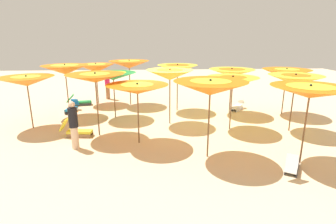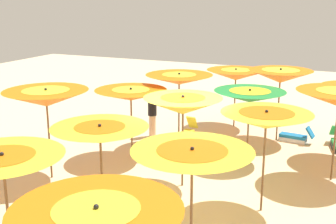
# 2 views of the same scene
# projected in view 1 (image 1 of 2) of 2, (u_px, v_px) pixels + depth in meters

# --- Properties ---
(ground) EXTENTS (39.92, 39.92, 0.04)m
(ground) POSITION_uv_depth(u_px,v_px,m) (168.00, 124.00, 11.62)
(ground) COLOR beige
(beach_umbrella_0) EXTENTS (2.13, 2.13, 2.20)m
(beach_umbrella_0) POSITION_uv_depth(u_px,v_px,m) (27.00, 81.00, 10.52)
(beach_umbrella_0) COLOR brown
(beach_umbrella_0) RESTS_ON ground
(beach_umbrella_1) EXTENTS (2.12, 2.12, 2.43)m
(beach_umbrella_1) POSITION_uv_depth(u_px,v_px,m) (95.00, 78.00, 9.64)
(beach_umbrella_1) COLOR brown
(beach_umbrella_1) RESTS_ON ground
(beach_umbrella_2) EXTENTS (2.12, 2.12, 2.17)m
(beach_umbrella_2) POSITION_uv_depth(u_px,v_px,m) (137.00, 89.00, 8.96)
(beach_umbrella_2) COLOR brown
(beach_umbrella_2) RESTS_ON ground
(beach_umbrella_3) EXTENTS (2.19, 2.19, 2.47)m
(beach_umbrella_3) POSITION_uv_depth(u_px,v_px,m) (210.00, 88.00, 7.80)
(beach_umbrella_3) COLOR brown
(beach_umbrella_3) RESTS_ON ground
(beach_umbrella_4) EXTENTS (2.17, 2.17, 2.39)m
(beach_umbrella_4) POSITION_uv_depth(u_px,v_px,m) (310.00, 92.00, 7.41)
(beach_umbrella_4) COLOR brown
(beach_umbrella_4) RESTS_ON ground
(beach_umbrella_5) EXTENTS (2.08, 2.08, 2.47)m
(beach_umbrella_5) POSITION_uv_depth(u_px,v_px,m) (65.00, 70.00, 12.21)
(beach_umbrella_5) COLOR brown
(beach_umbrella_5) RESTS_ON ground
(beach_umbrella_6) EXTENTS (2.07, 2.07, 2.17)m
(beach_umbrella_6) POSITION_uv_depth(u_px,v_px,m) (113.00, 76.00, 11.97)
(beach_umbrella_6) COLOR brown
(beach_umbrella_6) RESTS_ON ground
(beach_umbrella_7) EXTENTS (1.96, 1.96, 2.40)m
(beach_umbrella_7) POSITION_uv_depth(u_px,v_px,m) (170.00, 75.00, 11.05)
(beach_umbrella_7) COLOR brown
(beach_umbrella_7) RESTS_ON ground
(beach_umbrella_8) EXTENTS (2.04, 2.04, 2.21)m
(beach_umbrella_8) POSITION_uv_depth(u_px,v_px,m) (233.00, 81.00, 10.40)
(beach_umbrella_8) COLOR brown
(beach_umbrella_8) RESTS_ON ground
(beach_umbrella_9) EXTENTS (2.03, 2.03, 2.31)m
(beach_umbrella_9) POSITION_uv_depth(u_px,v_px,m) (295.00, 80.00, 10.16)
(beach_umbrella_9) COLOR brown
(beach_umbrella_9) RESTS_ON ground
(beach_umbrella_10) EXTENTS (1.99, 1.99, 2.28)m
(beach_umbrella_10) POSITION_uv_depth(u_px,v_px,m) (96.00, 68.00, 14.54)
(beach_umbrella_10) COLOR brown
(beach_umbrella_10) RESTS_ON ground
(beach_umbrella_11) EXTENTS (2.17, 2.17, 2.49)m
(beach_umbrella_11) POSITION_uv_depth(u_px,v_px,m) (129.00, 64.00, 14.26)
(beach_umbrella_11) COLOR brown
(beach_umbrella_11) RESTS_ON ground
(beach_umbrella_12) EXTENTS (1.99, 1.99, 2.38)m
(beach_umbrella_12) POSITION_uv_depth(u_px,v_px,m) (177.00, 68.00, 13.15)
(beach_umbrella_12) COLOR brown
(beach_umbrella_12) RESTS_ON ground
(beach_umbrella_13) EXTENTS (2.16, 2.16, 2.25)m
(beach_umbrella_13) POSITION_uv_depth(u_px,v_px,m) (232.00, 73.00, 12.62)
(beach_umbrella_13) COLOR brown
(beach_umbrella_13) RESTS_ON ground
(beach_umbrella_14) EXTENTS (2.22, 2.22, 2.26)m
(beach_umbrella_14) POSITION_uv_depth(u_px,v_px,m) (286.00, 74.00, 12.48)
(beach_umbrella_14) COLOR brown
(beach_umbrella_14) RESTS_ON ground
(lounger_0) EXTENTS (1.22, 0.47, 0.69)m
(lounger_0) POSITION_uv_depth(u_px,v_px,m) (77.00, 131.00, 10.05)
(lounger_0) COLOR olive
(lounger_0) RESTS_ON ground
(lounger_1) EXTENTS (0.49, 1.16, 0.59)m
(lounger_1) POSITION_uv_depth(u_px,v_px,m) (72.00, 108.00, 13.34)
(lounger_1) COLOR silver
(lounger_1) RESTS_ON ground
(lounger_2) EXTENTS (1.35, 0.64, 0.65)m
(lounger_2) POSITION_uv_depth(u_px,v_px,m) (81.00, 102.00, 14.63)
(lounger_2) COLOR #333338
(lounger_2) RESTS_ON ground
(lounger_3) EXTENTS (0.92, 1.19, 0.67)m
(lounger_3) POSITION_uv_depth(u_px,v_px,m) (292.00, 164.00, 7.42)
(lounger_3) COLOR #333338
(lounger_3) RESTS_ON ground
(lounger_4) EXTENTS (0.99, 1.16, 0.50)m
(lounger_4) POSITION_uv_depth(u_px,v_px,m) (237.00, 106.00, 13.73)
(lounger_4) COLOR silver
(lounger_4) RESTS_ON ground
(beachgoer_0) EXTENTS (0.30, 0.30, 1.75)m
(beachgoer_0) POSITION_uv_depth(u_px,v_px,m) (107.00, 84.00, 15.98)
(beachgoer_0) COLOR #A3704C
(beachgoer_0) RESTS_ON ground
(beachgoer_1) EXTENTS (0.30, 0.30, 1.64)m
(beachgoer_1) POSITION_uv_depth(u_px,v_px,m) (74.00, 124.00, 8.79)
(beachgoer_1) COLOR beige
(beachgoer_1) RESTS_ON ground
(beach_ball) EXTENTS (0.30, 0.30, 0.30)m
(beach_ball) POSITION_uv_depth(u_px,v_px,m) (74.00, 100.00, 15.21)
(beach_ball) COLOR white
(beach_ball) RESTS_ON ground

